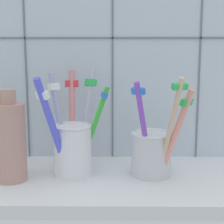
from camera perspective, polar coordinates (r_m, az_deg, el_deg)
name	(u,v)px	position (r cm, az deg, el deg)	size (l,w,h in cm)	color
counter_slab	(112,182)	(57.71, -0.01, -11.45)	(64.00, 22.00, 2.00)	silver
tile_wall_back	(113,49)	(65.73, 0.10, 10.34)	(64.00, 2.20, 45.00)	silver
toothbrush_cup_left	(72,143)	(57.33, -6.53, -5.10)	(11.02, 14.24, 17.34)	white
toothbrush_cup_right	(153,150)	(56.89, 6.67, -6.23)	(9.42, 10.33, 16.55)	silver
ceramic_vase	(10,141)	(56.34, -16.32, -4.51)	(4.86, 4.86, 14.36)	tan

